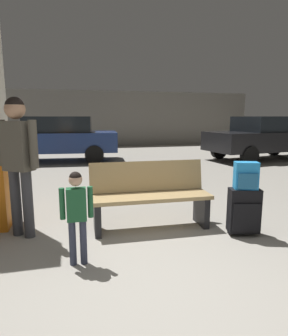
{
  "coord_description": "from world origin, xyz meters",
  "views": [
    {
      "loc": [
        -0.69,
        -2.24,
        1.49
      ],
      "look_at": [
        0.19,
        1.3,
        0.85
      ],
      "focal_mm": 31.15,
      "sensor_mm": 36.0,
      "label": 1
    }
  ],
  "objects_px": {
    "bench": "(150,195)",
    "backpack_bright": "(246,176)",
    "parked_car_side": "(265,137)",
    "suitcase": "(244,211)",
    "adult": "(18,152)",
    "parked_car_far": "(56,138)",
    "child": "(76,208)"
  },
  "relations": [
    {
      "from": "bench",
      "to": "suitcase",
      "type": "bearing_deg",
      "value": -27.97
    },
    {
      "from": "bench",
      "to": "backpack_bright",
      "type": "relative_size",
      "value": 4.75
    },
    {
      "from": "backpack_bright",
      "to": "parked_car_side",
      "type": "xyz_separation_m",
      "value": [
        4.55,
        5.81,
        0.03
      ]
    },
    {
      "from": "backpack_bright",
      "to": "bench",
      "type": "bearing_deg",
      "value": 152.01
    },
    {
      "from": "adult",
      "to": "suitcase",
      "type": "bearing_deg",
      "value": -13.57
    },
    {
      "from": "bench",
      "to": "backpack_bright",
      "type": "bearing_deg",
      "value": -27.99
    },
    {
      "from": "bench",
      "to": "parked_car_far",
      "type": "relative_size",
      "value": 0.38
    },
    {
      "from": "adult",
      "to": "parked_car_side",
      "type": "height_order",
      "value": "adult"
    },
    {
      "from": "parked_car_far",
      "to": "backpack_bright",
      "type": "bearing_deg",
      "value": -70.33
    },
    {
      "from": "child",
      "to": "adult",
      "type": "xyz_separation_m",
      "value": [
        -0.65,
        0.91,
        0.47
      ]
    },
    {
      "from": "bench",
      "to": "parked_car_side",
      "type": "xyz_separation_m",
      "value": [
        5.62,
        5.24,
        0.36
      ]
    },
    {
      "from": "child",
      "to": "adult",
      "type": "distance_m",
      "value": 1.22
    },
    {
      "from": "child",
      "to": "parked_car_far",
      "type": "xyz_separation_m",
      "value": [
        -0.5,
        7.42,
        0.21
      ]
    },
    {
      "from": "bench",
      "to": "backpack_bright",
      "type": "height_order",
      "value": "backpack_bright"
    },
    {
      "from": "suitcase",
      "to": "child",
      "type": "height_order",
      "value": "child"
    },
    {
      "from": "bench",
      "to": "child",
      "type": "xyz_separation_m",
      "value": [
        -0.98,
        -0.83,
        0.15
      ]
    },
    {
      "from": "backpack_bright",
      "to": "suitcase",
      "type": "bearing_deg",
      "value": 26.98
    },
    {
      "from": "suitcase",
      "to": "backpack_bright",
      "type": "relative_size",
      "value": 1.78
    },
    {
      "from": "child",
      "to": "backpack_bright",
      "type": "bearing_deg",
      "value": 7.03
    },
    {
      "from": "bench",
      "to": "backpack_bright",
      "type": "xyz_separation_m",
      "value": [
        1.08,
        -0.57,
        0.33
      ]
    },
    {
      "from": "bench",
      "to": "parked_car_far",
      "type": "xyz_separation_m",
      "value": [
        -1.48,
        6.6,
        0.36
      ]
    },
    {
      "from": "bench",
      "to": "parked_car_far",
      "type": "height_order",
      "value": "parked_car_far"
    },
    {
      "from": "bench",
      "to": "adult",
      "type": "bearing_deg",
      "value": 177.08
    },
    {
      "from": "backpack_bright",
      "to": "adult",
      "type": "bearing_deg",
      "value": 166.42
    },
    {
      "from": "backpack_bright",
      "to": "parked_car_far",
      "type": "bearing_deg",
      "value": 109.67
    },
    {
      "from": "backpack_bright",
      "to": "parked_car_side",
      "type": "bearing_deg",
      "value": 51.96
    },
    {
      "from": "bench",
      "to": "suitcase",
      "type": "xyz_separation_m",
      "value": [
        1.08,
        -0.57,
        -0.12
      ]
    },
    {
      "from": "parked_car_side",
      "to": "suitcase",
      "type": "bearing_deg",
      "value": -128.04
    },
    {
      "from": "backpack_bright",
      "to": "parked_car_far",
      "type": "distance_m",
      "value": 7.61
    },
    {
      "from": "child",
      "to": "bench",
      "type": "bearing_deg",
      "value": 40.03
    },
    {
      "from": "backpack_bright",
      "to": "parked_car_side",
      "type": "distance_m",
      "value": 7.38
    },
    {
      "from": "suitcase",
      "to": "backpack_bright",
      "type": "xyz_separation_m",
      "value": [
        -0.0,
        -0.0,
        0.45
      ]
    }
  ]
}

